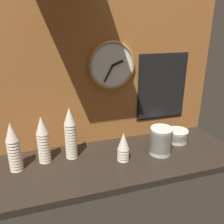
# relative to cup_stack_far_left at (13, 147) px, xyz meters

# --- Properties ---
(ground_plane) EXTENTS (1.60, 0.56, 0.04)m
(ground_plane) POSITION_rel_cup_stack_far_left_xyz_m (0.56, -0.06, -0.17)
(ground_plane) COLOR black
(wall_tiled_back) EXTENTS (1.60, 0.03, 1.05)m
(wall_tiled_back) POSITION_rel_cup_stack_far_left_xyz_m (0.56, 0.21, 0.38)
(wall_tiled_back) COLOR #A3602D
(wall_tiled_back) RESTS_ON ground_plane
(cup_stack_far_left) EXTENTS (0.07, 0.07, 0.29)m
(cup_stack_far_left) POSITION_rel_cup_stack_far_left_xyz_m (0.00, 0.00, 0.00)
(cup_stack_far_left) COLOR beige
(cup_stack_far_left) RESTS_ON ground_plane
(cup_stack_left) EXTENTS (0.07, 0.07, 0.29)m
(cup_stack_left) POSITION_rel_cup_stack_far_left_xyz_m (0.16, 0.04, 0.00)
(cup_stack_left) COLOR beige
(cup_stack_left) RESTS_ON ground_plane
(cup_stack_center_left) EXTENTS (0.07, 0.07, 0.33)m
(cup_stack_center_left) POSITION_rel_cup_stack_far_left_xyz_m (0.32, 0.04, 0.02)
(cup_stack_center_left) COLOR beige
(cup_stack_center_left) RESTS_ON ground_plane
(cup_stack_center_right) EXTENTS (0.07, 0.07, 0.18)m
(cup_stack_center_right) POSITION_rel_cup_stack_far_left_xyz_m (0.62, -0.09, -0.05)
(cup_stack_center_right) COLOR beige
(cup_stack_center_right) RESTS_ON ground_plane
(bowl_stack_right) EXTENTS (0.14, 0.14, 0.18)m
(bowl_stack_right) POSITION_rel_cup_stack_far_left_xyz_m (0.87, -0.08, -0.05)
(bowl_stack_right) COLOR beige
(bowl_stack_right) RESTS_ON ground_plane
(bowl_stack_far_right) EXTENTS (0.14, 0.14, 0.09)m
(bowl_stack_far_right) POSITION_rel_cup_stack_far_left_xyz_m (1.06, 0.02, -0.10)
(bowl_stack_far_right) COLOR beige
(bowl_stack_far_right) RESTS_ON ground_plane
(wall_clock) EXTENTS (0.31, 0.03, 0.31)m
(wall_clock) POSITION_rel_cup_stack_far_left_xyz_m (0.63, 0.18, 0.39)
(wall_clock) COLOR white
(menu_board) EXTENTS (0.37, 0.01, 0.47)m
(menu_board) POSITION_rel_cup_stack_far_left_xyz_m (1.00, 0.19, 0.21)
(menu_board) COLOR black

